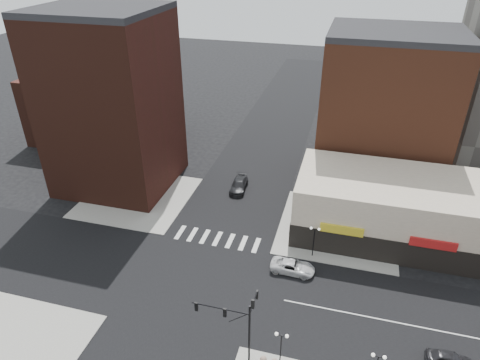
% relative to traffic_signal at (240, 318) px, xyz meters
% --- Properties ---
extents(ground, '(240.00, 240.00, 0.00)m').
position_rel_traffic_signal_xyz_m(ground, '(-7.24, 7.83, -4.96)').
color(ground, black).
rests_on(ground, ground).
extents(road_ew, '(200.00, 14.00, 0.02)m').
position_rel_traffic_signal_xyz_m(road_ew, '(-7.24, 7.83, -4.95)').
color(road_ew, black).
rests_on(road_ew, ground).
extents(road_ns, '(14.00, 200.00, 0.02)m').
position_rel_traffic_signal_xyz_m(road_ns, '(-7.24, 7.83, -4.95)').
color(road_ns, black).
rests_on(road_ns, ground).
extents(sidewalk_nw, '(15.00, 15.00, 0.12)m').
position_rel_traffic_signal_xyz_m(sidewalk_nw, '(-21.74, 22.33, -4.90)').
color(sidewalk_nw, gray).
rests_on(sidewalk_nw, ground).
extents(sidewalk_ne, '(15.00, 15.00, 0.12)m').
position_rel_traffic_signal_xyz_m(sidewalk_ne, '(7.26, 22.33, -4.90)').
color(sidewalk_ne, gray).
rests_on(sidewalk_ne, ground).
extents(building_nw, '(16.00, 15.00, 25.00)m').
position_rel_traffic_signal_xyz_m(building_nw, '(-26.24, 26.33, 7.54)').
color(building_nw, '#3C1B13').
rests_on(building_nw, ground).
extents(building_nw_low, '(20.00, 18.00, 12.00)m').
position_rel_traffic_signal_xyz_m(building_nw_low, '(-39.24, 41.83, 1.04)').
color(building_nw_low, '#3C1B13').
rests_on(building_nw_low, ground).
extents(building_ne_midrise, '(18.00, 15.00, 22.00)m').
position_rel_traffic_signal_xyz_m(building_ne_midrise, '(11.76, 37.33, 6.04)').
color(building_ne_midrise, brown).
rests_on(building_ne_midrise, ground).
extents(building_ne_row, '(24.20, 12.20, 8.00)m').
position_rel_traffic_signal_xyz_m(building_ne_row, '(13.76, 22.83, -1.66)').
color(building_ne_row, beige).
rests_on(building_ne_row, ground).
extents(traffic_signal, '(5.59, 3.09, 7.77)m').
position_rel_traffic_signal_xyz_m(traffic_signal, '(0.00, 0.00, 0.00)').
color(traffic_signal, black).
rests_on(traffic_signal, ground).
extents(street_lamp_se_a, '(1.22, 0.32, 4.16)m').
position_rel_traffic_signal_xyz_m(street_lamp_se_a, '(3.76, -0.17, -1.67)').
color(street_lamp_se_a, black).
rests_on(street_lamp_se_a, sidewalk_se).
extents(street_lamp_ne, '(1.22, 0.32, 4.16)m').
position_rel_traffic_signal_xyz_m(street_lamp_ne, '(4.76, 15.83, -1.67)').
color(street_lamp_ne, black).
rests_on(street_lamp_ne, sidewalk_ne).
extents(white_suv, '(5.11, 2.43, 1.41)m').
position_rel_traffic_signal_xyz_m(white_suv, '(2.88, 12.51, -4.26)').
color(white_suv, silver).
rests_on(white_suv, ground).
extents(dark_sedan_east, '(4.04, 1.64, 1.37)m').
position_rel_traffic_signal_xyz_m(dark_sedan_east, '(18.45, 4.03, -4.27)').
color(dark_sedan_east, black).
rests_on(dark_sedan_east, ground).
extents(dark_sedan_north, '(2.55, 5.54, 1.57)m').
position_rel_traffic_signal_xyz_m(dark_sedan_north, '(-7.90, 28.47, -4.18)').
color(dark_sedan_north, black).
rests_on(dark_sedan_north, ground).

